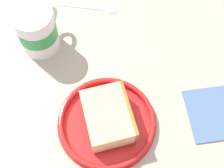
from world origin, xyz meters
TOP-DOWN VIEW (x-y plane):
  - ground_plane at (0.00, 0.00)cm, footprint 145.16×145.16cm
  - small_plate at (-5.47, -1.85)cm, footprint 18.86×18.86cm
  - cake_slice at (-5.34, -2.08)cm, footprint 13.35×12.54cm
  - tea_mug at (7.94, 16.89)cm, footprint 10.63×8.12cm
  - teaspoon at (20.93, 7.54)cm, footprint 3.42×13.94cm
  - folded_napkin at (2.48, -21.69)cm, footprint 14.53×14.59cm

SIDE VIEW (x-z plane):
  - ground_plane at x=0.00cm, z-range -3.92..0.00cm
  - folded_napkin at x=2.48cm, z-range 0.00..0.60cm
  - teaspoon at x=20.93cm, z-range -0.05..0.75cm
  - small_plate at x=-5.47cm, z-range -0.01..1.76cm
  - cake_slice at x=-5.34cm, z-range 0.83..5.75cm
  - tea_mug at x=7.94cm, z-range 0.15..10.24cm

